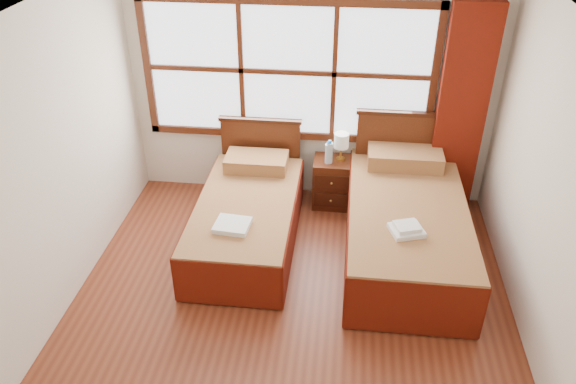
# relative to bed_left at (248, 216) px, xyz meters

# --- Properties ---
(floor) EXTENTS (4.50, 4.50, 0.00)m
(floor) POSITION_rel_bed_left_xyz_m (0.55, -1.20, -0.30)
(floor) COLOR brown
(floor) RESTS_ON ground
(ceiling) EXTENTS (4.50, 4.50, 0.00)m
(ceiling) POSITION_rel_bed_left_xyz_m (0.55, -1.20, 2.30)
(ceiling) COLOR white
(ceiling) RESTS_ON wall_back
(wall_back) EXTENTS (4.00, 0.00, 4.00)m
(wall_back) POSITION_rel_bed_left_xyz_m (0.55, 1.05, 1.00)
(wall_back) COLOR silver
(wall_back) RESTS_ON floor
(wall_left) EXTENTS (0.00, 4.50, 4.50)m
(wall_left) POSITION_rel_bed_left_xyz_m (-1.45, -1.20, 1.00)
(wall_left) COLOR silver
(wall_left) RESTS_ON floor
(wall_right) EXTENTS (0.00, 4.50, 4.50)m
(wall_right) POSITION_rel_bed_left_xyz_m (2.55, -1.20, 1.00)
(wall_right) COLOR silver
(wall_right) RESTS_ON floor
(window) EXTENTS (3.16, 0.06, 1.56)m
(window) POSITION_rel_bed_left_xyz_m (0.30, 1.01, 1.20)
(window) COLOR white
(window) RESTS_ON wall_back
(curtain) EXTENTS (0.50, 0.16, 2.30)m
(curtain) POSITION_rel_bed_left_xyz_m (2.15, 0.91, 0.87)
(curtain) COLOR maroon
(curtain) RESTS_ON wall_back
(bed_left) EXTENTS (1.00, 2.02, 0.97)m
(bed_left) POSITION_rel_bed_left_xyz_m (0.00, 0.00, 0.00)
(bed_left) COLOR #36170B
(bed_left) RESTS_ON floor
(bed_right) EXTENTS (1.16, 2.25, 1.13)m
(bed_right) POSITION_rel_bed_left_xyz_m (1.61, -0.00, 0.05)
(bed_right) COLOR #36170B
(bed_right) RESTS_ON floor
(nightstand) EXTENTS (0.43, 0.42, 0.57)m
(nightstand) POSITION_rel_bed_left_xyz_m (0.84, 0.80, -0.01)
(nightstand) COLOR #4C2110
(nightstand) RESTS_ON floor
(towels_left) EXTENTS (0.35, 0.31, 0.05)m
(towels_left) POSITION_rel_bed_left_xyz_m (-0.04, -0.52, 0.25)
(towels_left) COLOR white
(towels_left) RESTS_ON bed_left
(towels_right) EXTENTS (0.35, 0.33, 0.08)m
(towels_right) POSITION_rel_bed_left_xyz_m (1.56, -0.53, 0.35)
(towels_right) COLOR white
(towels_right) RESTS_ON bed_right
(lamp) EXTENTS (0.16, 0.16, 0.32)m
(lamp) POSITION_rel_bed_left_xyz_m (0.92, 0.83, 0.50)
(lamp) COLOR gold
(lamp) RESTS_ON nightstand
(bottle_near) EXTENTS (0.07, 0.07, 0.27)m
(bottle_near) POSITION_rel_bed_left_xyz_m (0.79, 0.74, 0.40)
(bottle_near) COLOR silver
(bottle_near) RESTS_ON nightstand
(bottle_far) EXTENTS (0.07, 0.07, 0.26)m
(bottle_far) POSITION_rel_bed_left_xyz_m (0.78, 0.74, 0.39)
(bottle_far) COLOR silver
(bottle_far) RESTS_ON nightstand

